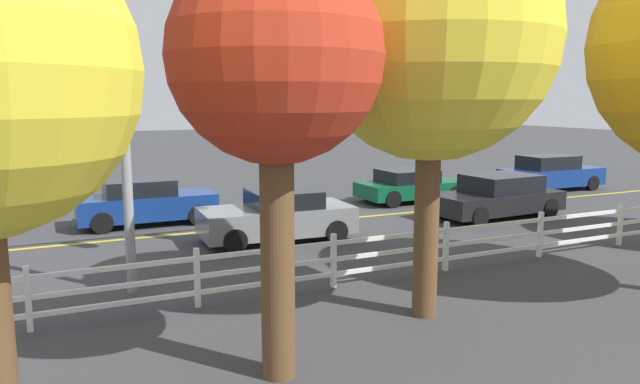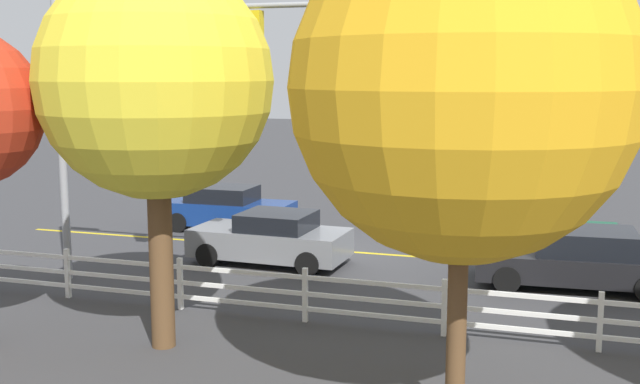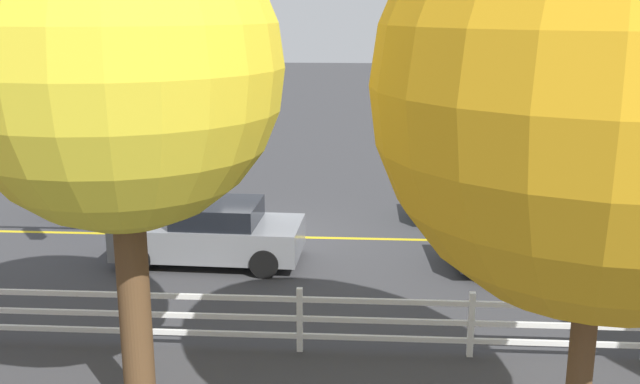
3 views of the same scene
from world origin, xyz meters
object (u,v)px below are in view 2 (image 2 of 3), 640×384
at_px(car_1, 577,259).
at_px(tree_0, 155,82).
at_px(car_3, 271,239).
at_px(car_0, 227,209).
at_px(car_4, 542,229).
at_px(tree_3, 463,88).

relative_size(car_1, tree_0, 0.66).
bearing_deg(car_1, car_3, -2.95).
bearing_deg(car_0, tree_0, -72.32).
relative_size(car_0, car_4, 1.01).
relative_size(car_4, tree_3, 0.56).
xyz_separation_m(car_1, tree_0, (7.53, 6.64, 4.28)).
relative_size(car_3, tree_0, 0.60).
bearing_deg(car_1, tree_3, 73.91).
distance_m(car_3, car_4, 7.95).
height_order(car_3, tree_0, tree_0).
bearing_deg(tree_3, car_3, -53.13).
xyz_separation_m(tree_0, tree_3, (-5.70, 1.48, -0.04)).
xyz_separation_m(car_0, car_4, (-9.97, -0.06, -0.09)).
height_order(car_1, tree_3, tree_3).
height_order(car_1, car_3, car_1).
bearing_deg(tree_3, car_4, -94.32).
height_order(car_1, car_4, car_1).
xyz_separation_m(car_3, tree_3, (-6.05, 8.06, 4.24)).
height_order(car_4, tree_3, tree_3).
bearing_deg(tree_0, tree_3, 165.46).
distance_m(car_0, tree_3, 15.52).
relative_size(car_1, car_3, 1.10).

